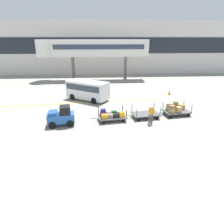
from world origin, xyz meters
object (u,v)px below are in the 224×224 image
baggage_cart_lead (112,115)px  baggage_handler (151,113)px  baggage_cart_tail (175,109)px  safety_cone_far (169,93)px  safety_cone_near (62,112)px  shuttle_van (87,89)px  baggage_tug (61,116)px  baggage_cart_middle (145,114)px

baggage_cart_lead → baggage_handler: 3.28m
baggage_cart_tail → safety_cone_far: size_ratio=5.59×
baggage_handler → safety_cone_near: (-7.64, 2.48, -0.59)m
baggage_cart_tail → shuttle_van: shuttle_van is taller
baggage_tug → baggage_cart_middle: (7.08, 1.06, -0.41)m
baggage_cart_lead → safety_cone_far: baggage_cart_lead is taller
baggage_handler → safety_cone_near: 8.05m
baggage_handler → shuttle_van: size_ratio=0.31×
baggage_cart_tail → baggage_handler: (-2.68, -1.67, 0.30)m
baggage_cart_tail → shuttle_van: bearing=146.7°
baggage_handler → baggage_cart_tail: bearing=32.0°
baggage_tug → baggage_cart_tail: (9.93, 1.52, -0.19)m
baggage_cart_tail → baggage_tug: bearing=-171.3°
baggage_tug → safety_cone_near: (-0.39, 2.33, -0.48)m
baggage_cart_tail → baggage_cart_lead: bearing=-171.1°
shuttle_van → baggage_cart_tail: bearing=-33.3°
shuttle_van → safety_cone_far: (10.01, 1.32, -0.96)m
baggage_tug → baggage_handler: size_ratio=1.43×
baggage_cart_lead → safety_cone_near: size_ratio=5.59×
baggage_tug → baggage_handler: 7.26m
shuttle_van → baggage_cart_middle: bearing=-47.6°
baggage_cart_middle → safety_cone_near: size_ratio=5.59×
baggage_tug → shuttle_van: shuttle_van is taller
baggage_tug → baggage_cart_tail: 10.05m
safety_cone_near → baggage_tug: bearing=-80.6°
safety_cone_far → baggage_tug: bearing=-145.0°
baggage_tug → baggage_handler: (7.25, -0.15, 0.11)m
baggage_cart_middle → safety_cone_far: (4.67, 7.16, -0.07)m
safety_cone_near → baggage_cart_middle: bearing=-9.7°
baggage_cart_lead → baggage_cart_middle: (2.99, 0.45, -0.15)m
baggage_cart_lead → safety_cone_near: (-4.47, 1.72, -0.22)m
baggage_tug → baggage_handler: baggage_tug is taller
baggage_cart_lead → baggage_cart_tail: (5.84, 0.91, 0.07)m
baggage_handler → safety_cone_near: size_ratio=2.84×
baggage_cart_lead → safety_cone_far: 10.80m
baggage_handler → baggage_cart_lead: bearing=166.5°
safety_cone_near → baggage_handler: bearing=-18.0°
baggage_tug → baggage_cart_lead: (4.09, 0.61, -0.26)m
shuttle_van → baggage_cart_lead: bearing=-69.5°
baggage_tug → baggage_cart_lead: baggage_tug is taller
baggage_tug → baggage_cart_middle: baggage_tug is taller
baggage_cart_middle → safety_cone_far: baggage_cart_middle is taller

